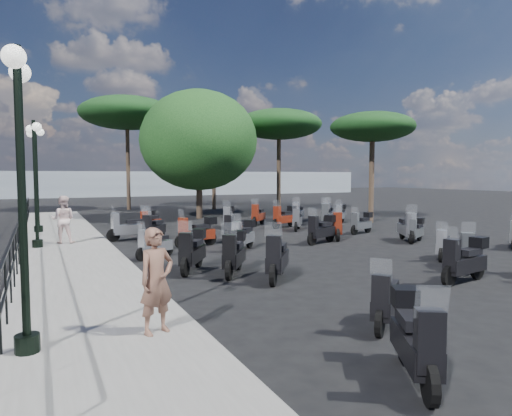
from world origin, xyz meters
name	(u,v)px	position (x,y,z in m)	size (l,w,h in m)	color
ground	(267,247)	(0.00, 0.00, 0.00)	(120.00, 120.00, 0.00)	black
sidewalk	(64,245)	(-6.50, 3.00, 0.07)	(3.00, 30.00, 0.15)	slate
railing	(22,225)	(-7.80, 2.80, 0.90)	(0.04, 26.04, 1.10)	black
lamp_post_0	(21,181)	(-7.48, -7.54, 2.48)	(0.33, 1.20, 4.09)	black
lamp_post_1	(35,175)	(-7.35, 2.44, 2.55)	(0.49, 1.22, 4.20)	black
lamp_post_2	(37,172)	(-7.30, 7.02, 2.69)	(0.68, 1.24, 4.45)	black
woman	(157,281)	(-5.71, -7.54, 0.96)	(0.59, 0.39, 1.62)	brown
pedestrian_far	(63,219)	(-6.51, 3.06, 0.99)	(0.82, 0.64, 1.68)	beige
scooter_0	(416,340)	(-3.13, -10.22, 0.51)	(1.04, 1.53, 1.36)	black
scooter_1	(234,254)	(-2.80, -3.66, 0.53)	(1.15, 1.55, 1.41)	black
scooter_2	(154,245)	(-4.13, -0.55, 0.41)	(1.33, 0.87, 1.18)	black
scooter_3	(128,228)	(-4.14, 3.76, 0.49)	(1.77, 0.60, 1.42)	black
scooter_4	(153,229)	(-3.26, 3.34, 0.46)	(1.17, 1.32, 1.33)	black
scooter_5	(150,222)	(-2.74, 6.25, 0.43)	(1.19, 1.12, 1.23)	black
scooter_6	(386,302)	(-2.08, -8.51, 0.44)	(1.28, 1.07, 1.25)	black
scooter_7	(277,259)	(-2.10, -4.69, 0.52)	(1.21, 1.57, 1.48)	black
scooter_8	(243,236)	(-1.03, -0.29, 0.49)	(1.31, 1.23, 1.30)	black
scooter_9	(197,232)	(-2.23, 1.11, 0.52)	(1.69, 0.73, 1.37)	black
scooter_10	(229,217)	(1.05, 6.12, 0.51)	(1.04, 1.50, 1.34)	black
scooter_11	(150,221)	(-2.63, 6.71, 0.45)	(0.77, 1.41, 1.19)	black
scooter_12	(461,252)	(3.02, -5.70, 0.47)	(1.04, 1.47, 1.35)	black
scooter_13	(465,261)	(1.77, -6.85, 0.52)	(1.74, 0.62, 1.39)	black
scooter_14	(335,227)	(3.33, 0.53, 0.50)	(0.99, 1.66, 1.44)	black
scooter_15	(235,229)	(-0.38, 1.95, 0.46)	(1.38, 1.10, 1.33)	black
scooter_16	(284,217)	(3.45, 4.90, 0.52)	(1.63, 0.92, 1.38)	black
scooter_17	(258,216)	(2.83, 6.51, 0.49)	(1.27, 1.36, 1.40)	black
scooter_19	(443,246)	(3.75, -4.45, 0.42)	(1.28, 0.96, 1.20)	black
scooter_20	(416,231)	(5.63, -1.46, 0.45)	(1.34, 0.89, 1.18)	black
scooter_21	(322,230)	(2.23, -0.14, 0.52)	(1.62, 0.90, 1.37)	black
scooter_22	(297,221)	(3.47, 3.71, 0.45)	(1.07, 1.38, 1.31)	black
scooter_23	(298,213)	(5.45, 6.94, 0.49)	(1.28, 1.35, 1.40)	black
scooter_26	(407,228)	(5.47, -1.15, 0.51)	(1.05, 1.66, 1.46)	black
scooter_27	(361,223)	(5.42, 1.51, 0.45)	(1.46, 0.72, 1.20)	black
scooter_28	(326,214)	(6.04, 5.12, 0.54)	(1.28, 1.50, 1.44)	black
scooter_29	(341,214)	(7.32, 5.63, 0.48)	(1.27, 1.20, 1.27)	black
scooter_31	(329,214)	(6.62, 5.71, 0.49)	(1.28, 1.35, 1.40)	black
scooter_32	(192,252)	(-3.64, -2.83, 0.53)	(1.15, 1.55, 1.41)	black
broadleaf_tree	(199,140)	(1.31, 11.34, 4.58)	(6.88, 6.88, 7.51)	#38281E
pine_0	(214,131)	(4.64, 17.82, 5.85)	(5.78, 5.78, 6.88)	#38281E
pine_1	(279,125)	(7.57, 13.06, 5.96)	(5.81, 5.81, 7.00)	#38281E
pine_2	(127,113)	(-1.24, 20.04, 7.06)	(6.85, 6.85, 8.27)	#38281E
pine_3	(372,127)	(8.85, 5.01, 5.08)	(4.49, 4.49, 5.90)	#38281E
distant_hills	(102,184)	(0.00, 45.00, 1.50)	(70.00, 8.00, 3.00)	gray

